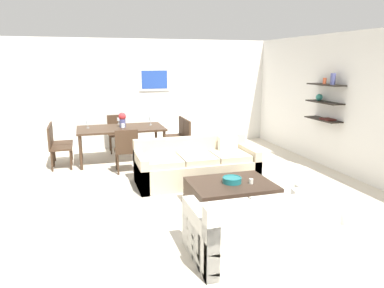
# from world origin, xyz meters

# --- Properties ---
(ground_plane) EXTENTS (18.00, 18.00, 0.00)m
(ground_plane) POSITION_xyz_m (0.00, 0.00, 0.00)
(ground_plane) COLOR beige
(back_wall_unit) EXTENTS (8.40, 0.09, 2.70)m
(back_wall_unit) POSITION_xyz_m (0.30, 3.53, 1.35)
(back_wall_unit) COLOR silver
(back_wall_unit) RESTS_ON ground
(right_wall_shelf_unit) EXTENTS (0.34, 8.20, 2.70)m
(right_wall_shelf_unit) POSITION_xyz_m (3.03, 0.60, 1.35)
(right_wall_shelf_unit) COLOR silver
(right_wall_shelf_unit) RESTS_ON ground
(sofa_beige) EXTENTS (2.15, 0.90, 0.78)m
(sofa_beige) POSITION_xyz_m (0.10, 0.34, 0.29)
(sofa_beige) COLOR beige
(sofa_beige) RESTS_ON ground
(loveseat_white) EXTENTS (1.66, 0.90, 0.78)m
(loveseat_white) POSITION_xyz_m (0.08, -2.27, 0.29)
(loveseat_white) COLOR silver
(loveseat_white) RESTS_ON ground
(coffee_table) EXTENTS (1.23, 0.95, 0.38)m
(coffee_table) POSITION_xyz_m (0.25, -0.91, 0.19)
(coffee_table) COLOR #38281E
(coffee_table) RESTS_ON ground
(decorative_bowl) EXTENTS (0.29, 0.29, 0.09)m
(decorative_bowl) POSITION_xyz_m (0.26, -0.92, 0.43)
(decorative_bowl) COLOR #19666B
(decorative_bowl) RESTS_ON coffee_table
(candle_jar) EXTENTS (0.06, 0.06, 0.08)m
(candle_jar) POSITION_xyz_m (0.51, -1.04, 0.42)
(candle_jar) COLOR silver
(candle_jar) RESTS_ON coffee_table
(dining_table) EXTENTS (1.85, 1.04, 0.75)m
(dining_table) POSITION_xyz_m (-1.05, 2.19, 0.69)
(dining_table) COLOR #422D1E
(dining_table) RESTS_ON ground
(dining_chair_right_far) EXTENTS (0.44, 0.44, 0.88)m
(dining_chair_right_far) POSITION_xyz_m (0.28, 2.42, 0.50)
(dining_chair_right_far) COLOR #422D1E
(dining_chair_right_far) RESTS_ON ground
(dining_chair_foot) EXTENTS (0.44, 0.44, 0.88)m
(dining_chair_foot) POSITION_xyz_m (-1.05, 1.27, 0.50)
(dining_chair_foot) COLOR #422D1E
(dining_chair_foot) RESTS_ON ground
(dining_chair_head) EXTENTS (0.44, 0.44, 0.88)m
(dining_chair_head) POSITION_xyz_m (-1.05, 3.12, 0.50)
(dining_chair_head) COLOR #422D1E
(dining_chair_head) RESTS_ON ground
(dining_chair_left_near) EXTENTS (0.44, 0.44, 0.88)m
(dining_chair_left_near) POSITION_xyz_m (-2.38, 1.96, 0.50)
(dining_chair_left_near) COLOR #422D1E
(dining_chair_left_near) RESTS_ON ground
(dining_chair_right_near) EXTENTS (0.44, 0.44, 0.88)m
(dining_chair_right_near) POSITION_xyz_m (0.28, 1.96, 0.50)
(dining_chair_right_near) COLOR #422D1E
(dining_chair_right_near) RESTS_ON ground
(dining_chair_left_far) EXTENTS (0.44, 0.44, 0.88)m
(dining_chair_left_far) POSITION_xyz_m (-2.38, 2.42, 0.50)
(dining_chair_left_far) COLOR #422D1E
(dining_chair_left_far) RESTS_ON ground
(wine_glass_right_far) EXTENTS (0.06, 0.06, 0.18)m
(wine_glass_right_far) POSITION_xyz_m (-0.36, 2.32, 0.88)
(wine_glass_right_far) COLOR silver
(wine_glass_right_far) RESTS_ON dining_table
(wine_glass_head) EXTENTS (0.07, 0.07, 0.15)m
(wine_glass_head) POSITION_xyz_m (-1.05, 2.65, 0.85)
(wine_glass_head) COLOR silver
(wine_glass_head) RESTS_ON dining_table
(wine_glass_left_far) EXTENTS (0.08, 0.08, 0.17)m
(wine_glass_left_far) POSITION_xyz_m (-1.73, 2.32, 0.88)
(wine_glass_left_far) COLOR silver
(wine_glass_left_far) RESTS_ON dining_table
(wine_glass_foot) EXTENTS (0.08, 0.08, 0.16)m
(wine_glass_foot) POSITION_xyz_m (-1.05, 1.73, 0.86)
(wine_glass_foot) COLOR silver
(wine_glass_foot) RESTS_ON dining_table
(centerpiece_vase) EXTENTS (0.16, 0.16, 0.32)m
(centerpiece_vase) POSITION_xyz_m (-1.01, 2.20, 0.93)
(centerpiece_vase) COLOR #4C518C
(centerpiece_vase) RESTS_ON dining_table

